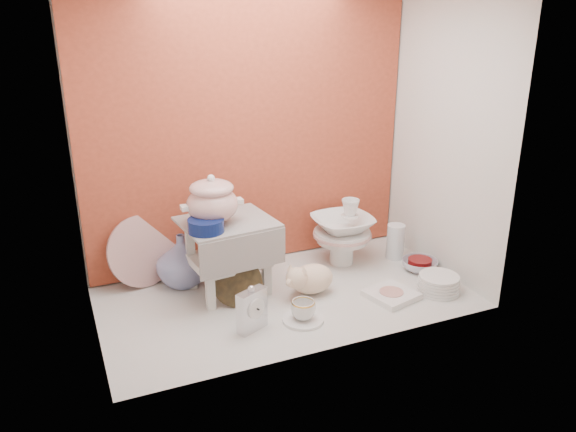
# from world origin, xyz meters

# --- Properties ---
(ground) EXTENTS (1.80, 1.80, 0.00)m
(ground) POSITION_xyz_m (0.00, 0.00, 0.00)
(ground) COLOR silver
(ground) RESTS_ON ground
(niche_shell) EXTENTS (1.86, 1.03, 1.53)m
(niche_shell) POSITION_xyz_m (0.00, 0.18, 0.93)
(niche_shell) COLOR #BB4B2E
(niche_shell) RESTS_ON ground
(step_stool) EXTENTS (0.48, 0.42, 0.38)m
(step_stool) POSITION_xyz_m (-0.24, 0.17, 0.19)
(step_stool) COLOR silver
(step_stool) RESTS_ON ground
(soup_tureen) EXTENTS (0.31, 0.31, 0.25)m
(soup_tureen) POSITION_xyz_m (-0.31, 0.16, 0.50)
(soup_tureen) COLOR white
(soup_tureen) RESTS_ON step_stool
(cobalt_bowl) EXTENTS (0.21, 0.21, 0.06)m
(cobalt_bowl) POSITION_xyz_m (-0.37, 0.08, 0.41)
(cobalt_bowl) COLOR #0A1850
(cobalt_bowl) RESTS_ON step_stool
(floral_platter) EXTENTS (0.39, 0.23, 0.36)m
(floral_platter) POSITION_xyz_m (-0.62, 0.43, 0.18)
(floral_platter) COLOR silver
(floral_platter) RESTS_ON ground
(blue_white_vase) EXTENTS (0.28, 0.28, 0.28)m
(blue_white_vase) POSITION_xyz_m (-0.44, 0.34, 0.14)
(blue_white_vase) COLOR silver
(blue_white_vase) RESTS_ON ground
(lacquer_tray) EXTENTS (0.25, 0.15, 0.24)m
(lacquer_tray) POSITION_xyz_m (-0.25, 0.02, 0.12)
(lacquer_tray) COLOR black
(lacquer_tray) RESTS_ON ground
(mantel_clock) EXTENTS (0.15, 0.11, 0.21)m
(mantel_clock) POSITION_xyz_m (-0.26, -0.22, 0.11)
(mantel_clock) COLOR silver
(mantel_clock) RESTS_ON ground
(plush_pig) EXTENTS (0.29, 0.21, 0.17)m
(plush_pig) POSITION_xyz_m (0.14, -0.02, 0.08)
(plush_pig) COLOR beige
(plush_pig) RESTS_ON ground
(teacup_saucer) EXTENTS (0.25, 0.25, 0.01)m
(teacup_saucer) POSITION_xyz_m (-0.02, -0.25, 0.01)
(teacup_saucer) COLOR white
(teacup_saucer) RESTS_ON ground
(gold_rim_teacup) EXTENTS (0.12, 0.12, 0.09)m
(gold_rim_teacup) POSITION_xyz_m (-0.02, -0.25, 0.06)
(gold_rim_teacup) COLOR white
(gold_rim_teacup) RESTS_ON teacup_saucer
(lattice_dish) EXTENTS (0.26, 0.26, 0.03)m
(lattice_dish) POSITION_xyz_m (0.48, -0.21, 0.02)
(lattice_dish) COLOR white
(lattice_dish) RESTS_ON ground
(dinner_plate_stack) EXTENTS (0.25, 0.25, 0.09)m
(dinner_plate_stack) POSITION_xyz_m (0.73, -0.25, 0.04)
(dinner_plate_stack) COLOR white
(dinner_plate_stack) RESTS_ON ground
(crystal_bowl) EXTENTS (0.23, 0.23, 0.06)m
(crystal_bowl) POSITION_xyz_m (0.79, -0.01, 0.03)
(crystal_bowl) COLOR silver
(crystal_bowl) RESTS_ON ground
(clear_glass_vase) EXTENTS (0.12, 0.12, 0.20)m
(clear_glass_vase) POSITION_xyz_m (0.76, 0.19, 0.10)
(clear_glass_vase) COLOR silver
(clear_glass_vase) RESTS_ON ground
(porcelain_tower) EXTENTS (0.41, 0.41, 0.37)m
(porcelain_tower) POSITION_xyz_m (0.45, 0.25, 0.19)
(porcelain_tower) COLOR white
(porcelain_tower) RESTS_ON ground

